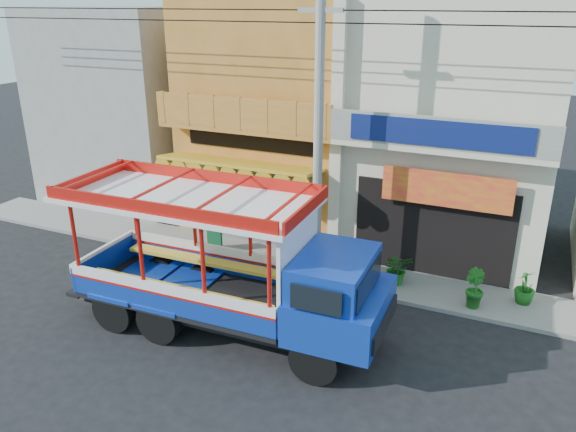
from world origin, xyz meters
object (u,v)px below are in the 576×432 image
Objects in this scene: utility_pole at (324,113)px; songthaew_truck at (247,271)px; green_sign at (215,238)px; potted_plant_a at (397,269)px; potted_plant_b at (474,288)px; potted_plant_c at (525,287)px.

utility_pole is 3.46× the size of songthaew_truck.
potted_plant_a is (6.06, 0.11, 0.08)m from green_sign.
potted_plant_b reaches higher than green_sign.
potted_plant_a is 0.97× the size of potted_plant_c.
potted_plant_a is 3.44m from potted_plant_c.
green_sign is at bearing 154.68° from potted_plant_a.
potted_plant_a is at bearing -51.13° from potted_plant_c.
utility_pole is at bearing 55.78° from potted_plant_b.
utility_pole is 4.97m from potted_plant_a.
green_sign is 9.50m from potted_plant_c.
potted_plant_b is 1.46m from potted_plant_c.
green_sign is at bearing -53.71° from potted_plant_c.
songthaew_truck reaches higher than potted_plant_b.
utility_pole is 6.14m from potted_plant_b.
utility_pole reaches higher than potted_plant_c.
utility_pole is 30.20× the size of green_sign.
utility_pole reaches higher than songthaew_truck.
potted_plant_c is at bearing 9.78° from utility_pole.
songthaew_truck is 8.69× the size of potted_plant_a.
potted_plant_b reaches higher than potted_plant_c.
songthaew_truck is 5.31m from green_sign.
green_sign is at bearing 50.69° from potted_plant_b.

